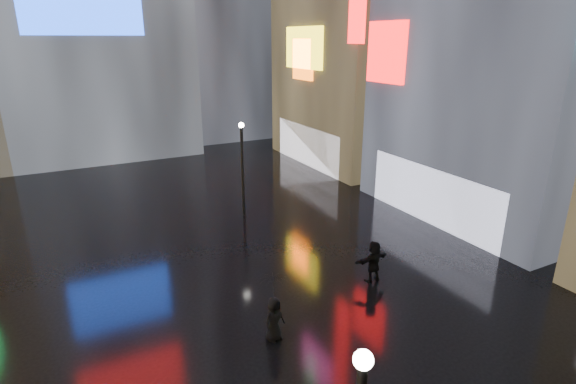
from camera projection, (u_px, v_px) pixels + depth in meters
ground at (211, 242)px, 21.65m from camera, size 140.00×140.00×0.00m
lamp_far at (243, 164)px, 23.93m from camera, size 0.30×0.30×5.20m
pedestrian_4 at (274, 319)px, 14.44m from camera, size 0.86×0.69×1.53m
pedestrian_5 at (374, 261)px, 17.97m from camera, size 1.63×0.63×1.72m
umbrella_2 at (274, 287)px, 14.06m from camera, size 1.15×1.16×0.81m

